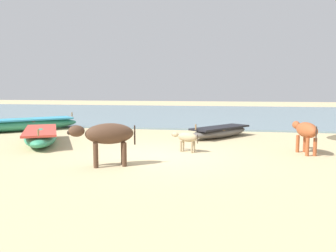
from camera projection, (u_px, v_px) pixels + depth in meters
ground at (157, 155)px, 10.09m from camera, size 80.00×80.00×0.00m
sea_water at (202, 114)px, 25.81m from camera, size 60.00×20.00×0.08m
fishing_boat_1 at (220, 132)px, 13.70m from camera, size 2.56×3.04×0.63m
fishing_boat_2 at (41, 136)px, 12.14m from camera, size 2.76×3.89×0.72m
fishing_boat_6 at (23, 124)px, 15.76m from camera, size 4.37×4.20×0.76m
cow_adult_rust at (306, 131)px, 10.30m from camera, size 0.68×1.43×0.95m
calf_far_dun at (187, 138)px, 10.63m from camera, size 0.89×0.54×0.60m
cow_second_adult_dark at (107, 135)px, 8.65m from camera, size 1.60×0.96×1.08m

